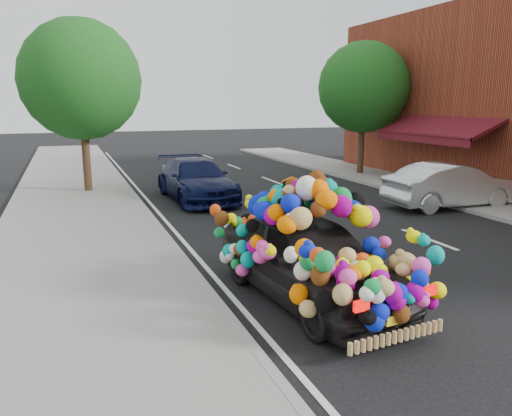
{
  "coord_description": "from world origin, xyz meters",
  "views": [
    {
      "loc": [
        -4.46,
        -9.41,
        3.25
      ],
      "look_at": [
        -0.61,
        0.71,
        0.95
      ],
      "focal_mm": 35.0,
      "sensor_mm": 36.0,
      "label": 1
    }
  ],
  "objects": [
    {
      "name": "kerb",
      "position": [
        -2.35,
        0.0,
        0.07
      ],
      "size": [
        0.15,
        60.0,
        0.13
      ],
      "primitive_type": "cube",
      "color": "gray",
      "rests_on": "ground"
    },
    {
      "name": "footpath_far",
      "position": [
        8.2,
        3.0,
        0.06
      ],
      "size": [
        3.0,
        40.0,
        0.12
      ],
      "primitive_type": "cube",
      "color": "gray",
      "rests_on": "ground"
    },
    {
      "name": "navy_sedan",
      "position": [
        -0.41,
        6.94,
        0.69
      ],
      "size": [
        2.09,
        4.8,
        1.38
      ],
      "primitive_type": "imported",
      "rotation": [
        0.0,
        0.0,
        0.03
      ],
      "color": "black",
      "rests_on": "ground"
    },
    {
      "name": "ground",
      "position": [
        0.0,
        0.0,
        0.0
      ],
      "size": [
        100.0,
        100.0,
        0.0
      ],
      "primitive_type": "plane",
      "color": "black",
      "rests_on": "ground"
    },
    {
      "name": "lane_markings",
      "position": [
        3.6,
        0.0,
        0.01
      ],
      "size": [
        6.0,
        50.0,
        0.01
      ],
      "primitive_type": null,
      "color": "silver",
      "rests_on": "ground"
    },
    {
      "name": "sidewalk",
      "position": [
        -4.3,
        0.0,
        0.06
      ],
      "size": [
        4.0,
        60.0,
        0.12
      ],
      "primitive_type": "cube",
      "color": "gray",
      "rests_on": "ground"
    },
    {
      "name": "plush_art_car",
      "position": [
        -0.81,
        -2.29,
        1.06
      ],
      "size": [
        2.48,
        4.58,
        2.08
      ],
      "rotation": [
        0.0,
        0.0,
        0.1
      ],
      "color": "black",
      "rests_on": "ground"
    },
    {
      "name": "tree_far_b",
      "position": [
        8.0,
        10.0,
        3.89
      ],
      "size": [
        4.0,
        4.0,
        5.9
      ],
      "color": "#332114",
      "rests_on": "ground"
    },
    {
      "name": "tree_near_sidewalk",
      "position": [
        -3.8,
        9.5,
        4.02
      ],
      "size": [
        4.2,
        4.2,
        6.13
      ],
      "color": "#332114",
      "rests_on": "ground"
    },
    {
      "name": "silver_hatchback",
      "position": [
        6.76,
        2.82,
        0.7
      ],
      "size": [
        4.31,
        1.65,
        1.4
      ],
      "primitive_type": "imported",
      "rotation": [
        0.0,
        0.0,
        1.53
      ],
      "color": "#B9BCC0",
      "rests_on": "ground"
    }
  ]
}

